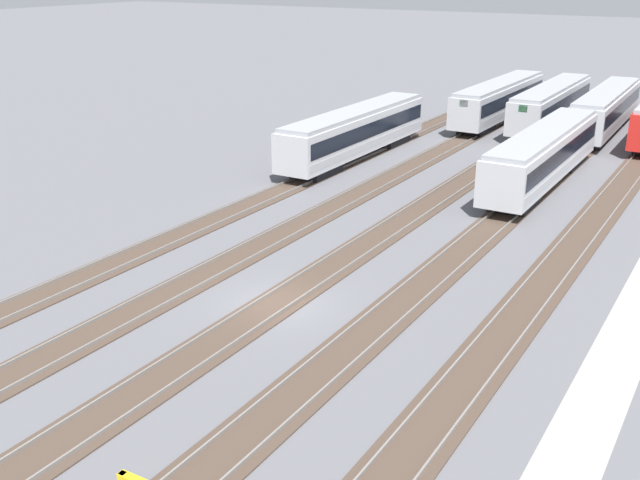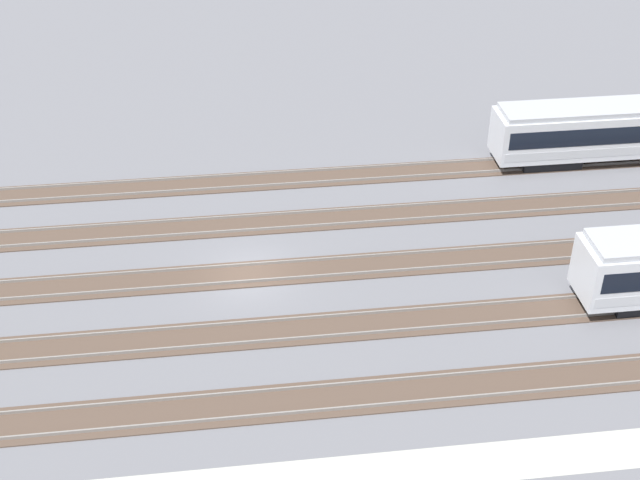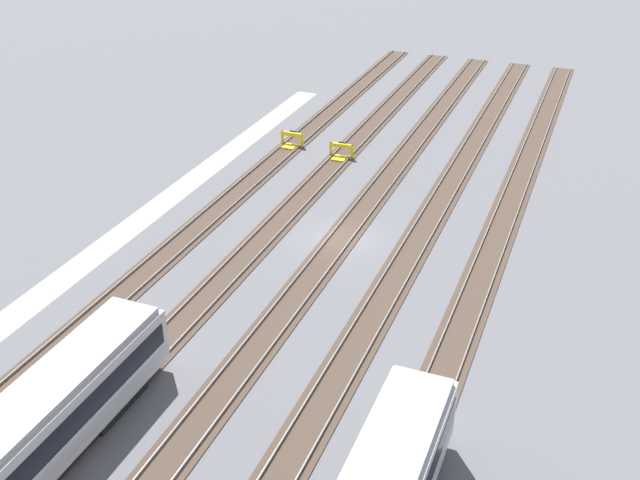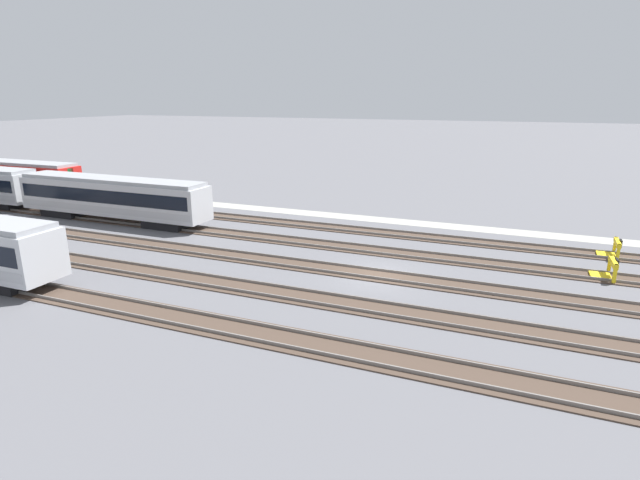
# 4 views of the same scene
# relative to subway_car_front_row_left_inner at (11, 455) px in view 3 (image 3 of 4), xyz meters

# --- Properties ---
(ground_plane) EXTENTS (400.00, 400.00, 0.00)m
(ground_plane) POSITION_rel_subway_car_front_row_left_inner_xyz_m (-24.31, 4.60, -2.04)
(ground_plane) COLOR #5B5B60
(service_walkway) EXTENTS (54.00, 2.00, 0.01)m
(service_walkway) POSITION_rel_subway_car_front_row_left_inner_xyz_m (-24.31, -8.89, -2.04)
(service_walkway) COLOR #9E9E93
(service_walkway) RESTS_ON ground
(rail_track_nearest) EXTENTS (90.00, 2.23, 0.21)m
(rail_track_nearest) POSITION_rel_subway_car_front_row_left_inner_xyz_m (-24.31, -4.70, -2.00)
(rail_track_nearest) COLOR #47382D
(rail_track_nearest) RESTS_ON ground
(rail_track_near_inner) EXTENTS (90.00, 2.24, 0.21)m
(rail_track_near_inner) POSITION_rel_subway_car_front_row_left_inner_xyz_m (-24.31, -0.05, -2.00)
(rail_track_near_inner) COLOR #47382D
(rail_track_near_inner) RESTS_ON ground
(rail_track_middle) EXTENTS (90.00, 2.24, 0.21)m
(rail_track_middle) POSITION_rel_subway_car_front_row_left_inner_xyz_m (-24.31, 4.60, -2.00)
(rail_track_middle) COLOR #47382D
(rail_track_middle) RESTS_ON ground
(rail_track_far_inner) EXTENTS (90.00, 2.23, 0.21)m
(rail_track_far_inner) POSITION_rel_subway_car_front_row_left_inner_xyz_m (-24.31, 9.25, -2.00)
(rail_track_far_inner) COLOR #47382D
(rail_track_far_inner) RESTS_ON ground
(rail_track_farthest) EXTENTS (90.00, 2.23, 0.21)m
(rail_track_farthest) POSITION_rel_subway_car_front_row_left_inner_xyz_m (-24.31, 13.90, -2.00)
(rail_track_farthest) COLOR #47382D
(rail_track_farthest) RESTS_ON ground
(subway_car_front_row_left_inner) EXTENTS (18.01, 2.89, 3.70)m
(subway_car_front_row_left_inner) POSITION_rel_subway_car_front_row_left_inner_xyz_m (0.00, 0.00, 0.00)
(subway_car_front_row_left_inner) COLOR #B7BABF
(subway_car_front_row_left_inner) RESTS_ON ground
(bumper_stop_nearest_track) EXTENTS (1.36, 2.01, 1.22)m
(bumper_stop_nearest_track) POSITION_rel_subway_car_front_row_left_inner_xyz_m (-37.64, -4.71, -1.53)
(bumper_stop_nearest_track) COLOR yellow
(bumper_stop_nearest_track) RESTS_ON ground
(bumper_stop_near_inner_track) EXTENTS (1.36, 2.00, 1.22)m
(bumper_stop_near_inner_track) POSITION_rel_subway_car_front_row_left_inner_xyz_m (-36.79, -0.05, -1.53)
(bumper_stop_near_inner_track) COLOR yellow
(bumper_stop_near_inner_track) RESTS_ON ground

